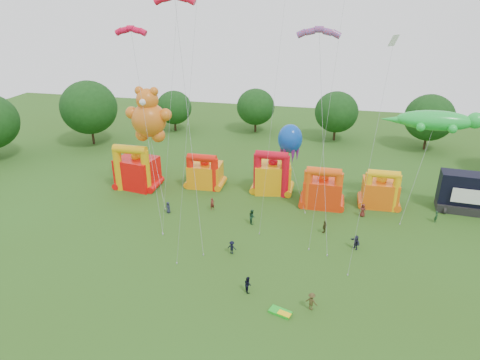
% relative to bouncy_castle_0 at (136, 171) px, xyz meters
% --- Properties ---
extents(ground, '(160.00, 160.00, 0.00)m').
position_rel_bouncy_castle_0_xyz_m(ground, '(20.33, -26.32, -2.66)').
color(ground, '#2E4D15').
rests_on(ground, ground).
extents(tree_ring, '(122.66, 124.76, 12.07)m').
position_rel_bouncy_castle_0_xyz_m(tree_ring, '(19.16, -25.71, 3.60)').
color(tree_ring, '#352314').
rests_on(tree_ring, ground).
extents(bouncy_castle_0, '(6.17, 5.27, 7.03)m').
position_rel_bouncy_castle_0_xyz_m(bouncy_castle_0, '(0.00, 0.00, 0.00)').
color(bouncy_castle_0, red).
rests_on(bouncy_castle_0, ground).
extents(bouncy_castle_1, '(4.93, 4.02, 5.51)m').
position_rel_bouncy_castle_0_xyz_m(bouncy_castle_1, '(9.77, 2.47, -0.55)').
color(bouncy_castle_1, orange).
rests_on(bouncy_castle_1, ground).
extents(bouncy_castle_2, '(5.71, 4.88, 6.68)m').
position_rel_bouncy_castle_0_xyz_m(bouncy_castle_2, '(19.86, 2.78, -0.12)').
color(bouncy_castle_2, orange).
rests_on(bouncy_castle_2, ground).
extents(bouncy_castle_3, '(5.13, 4.14, 6.04)m').
position_rel_bouncy_castle_0_xyz_m(bouncy_castle_3, '(27.18, -0.14, -0.36)').
color(bouncy_castle_3, red).
rests_on(bouncy_castle_3, ground).
extents(bouncy_castle_4, '(4.69, 3.79, 5.68)m').
position_rel_bouncy_castle_0_xyz_m(bouncy_castle_4, '(34.80, 1.43, -0.48)').
color(bouncy_castle_4, '#EF5D0D').
rests_on(bouncy_castle_4, ground).
extents(stage_trailer, '(8.57, 3.80, 5.32)m').
position_rel_bouncy_castle_0_xyz_m(stage_trailer, '(46.47, 2.44, -0.09)').
color(stage_trailer, black).
rests_on(stage_trailer, ground).
extents(teddy_bear_kite, '(7.53, 8.60, 15.26)m').
position_rel_bouncy_castle_0_xyz_m(teddy_bear_kite, '(3.85, -1.68, 4.33)').
color(teddy_bear_kite, '#D16517').
rests_on(teddy_bear_kite, ground).
extents(gecko_kite, '(12.19, 7.73, 13.52)m').
position_rel_bouncy_castle_0_xyz_m(gecko_kite, '(39.08, 0.33, 4.85)').
color(gecko_kite, green).
rests_on(gecko_kite, ground).
extents(octopus_kite, '(5.15, 10.14, 9.64)m').
position_rel_bouncy_castle_0_xyz_m(octopus_kite, '(23.06, 2.50, 1.15)').
color(octopus_kite, '#0B40AE').
rests_on(octopus_kite, ground).
extents(parafoil_kites, '(25.81, 10.98, 27.52)m').
position_rel_bouncy_castle_0_xyz_m(parafoil_kites, '(15.14, -10.16, 9.67)').
color(parafoil_kites, red).
rests_on(parafoil_kites, ground).
extents(diamond_kites, '(24.51, 14.55, 37.31)m').
position_rel_bouncy_castle_0_xyz_m(diamond_kites, '(20.34, -9.90, 13.27)').
color(diamond_kites, '#E73E0A').
rests_on(diamond_kites, ground).
extents(folded_kite_bundle, '(2.21, 1.58, 0.31)m').
position_rel_bouncy_castle_0_xyz_m(folded_kite_bundle, '(24.57, -22.78, -2.52)').
color(folded_kite_bundle, green).
rests_on(folded_kite_bundle, ground).
extents(spectator_0, '(0.90, 0.76, 1.56)m').
position_rel_bouncy_castle_0_xyz_m(spectator_0, '(7.47, -6.72, -1.88)').
color(spectator_0, '#202536').
rests_on(spectator_0, ground).
extents(spectator_1, '(0.74, 0.73, 1.72)m').
position_rel_bouncy_castle_0_xyz_m(spectator_1, '(12.95, -4.66, -1.80)').
color(spectator_1, maroon).
rests_on(spectator_1, ground).
extents(spectator_2, '(1.05, 1.14, 1.90)m').
position_rel_bouncy_castle_0_xyz_m(spectator_2, '(18.83, -7.06, -1.71)').
color(spectator_2, '#173B25').
rests_on(spectator_2, ground).
extents(spectator_3, '(1.10, 0.74, 1.57)m').
position_rel_bouncy_castle_0_xyz_m(spectator_3, '(17.94, -14.25, -1.87)').
color(spectator_3, black).
rests_on(spectator_3, ground).
extents(spectator_4, '(0.78, 1.03, 1.62)m').
position_rel_bouncy_castle_0_xyz_m(spectator_4, '(27.85, -7.43, -1.85)').
color(spectator_4, '#3A3317').
rests_on(spectator_4, ground).
extents(spectator_5, '(1.32, 1.61, 1.72)m').
position_rel_bouncy_castle_0_xyz_m(spectator_5, '(31.46, -10.27, -1.80)').
color(spectator_5, '#222138').
rests_on(spectator_5, ground).
extents(spectator_6, '(1.03, 0.86, 1.79)m').
position_rel_bouncy_castle_0_xyz_m(spectator_6, '(32.52, -2.17, -1.76)').
color(spectator_6, '#5A1F19').
rests_on(spectator_6, ground).
extents(spectator_7, '(0.62, 0.67, 1.54)m').
position_rel_bouncy_castle_0_xyz_m(spectator_7, '(41.56, -1.69, -1.89)').
color(spectator_7, '#17391D').
rests_on(spectator_7, ground).
extents(spectator_8, '(0.96, 1.03, 1.70)m').
position_rel_bouncy_castle_0_xyz_m(spectator_8, '(21.02, -20.35, -1.81)').
color(spectator_8, black).
rests_on(spectator_8, ground).
extents(spectator_9, '(1.32, 1.03, 1.79)m').
position_rel_bouncy_castle_0_xyz_m(spectator_9, '(27.22, -21.59, -1.76)').
color(spectator_9, '#41371A').
rests_on(spectator_9, ground).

